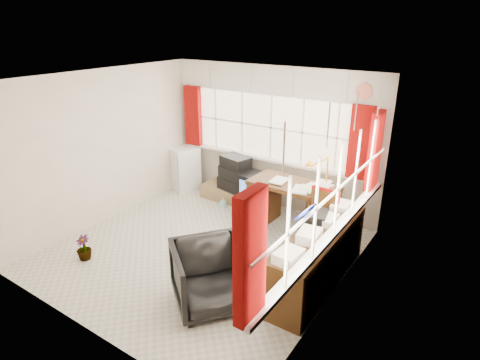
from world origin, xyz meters
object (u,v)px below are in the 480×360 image
Objects in this scene: desk at (292,204)px; mini_fridge at (184,168)px; task_chair at (320,221)px; tv_bench at (237,195)px; desk_lamp at (328,165)px; credenza at (318,257)px; office_chair at (211,276)px; radiator at (254,222)px; crt_tv at (256,187)px.

mini_fridge is at bearing 172.57° from desk.
tv_bench is (-2.02, 0.87, -0.41)m from task_chair.
tv_bench is at bearing 175.63° from desk_lamp.
desk is at bearing 129.61° from credenza.
office_chair is 2.97m from tv_bench.
desk_lamp is at bearing 45.01° from radiator.
task_chair is at bearing 4.59° from radiator.
desk_lamp is at bearing -1.70° from mini_fridge.
crt_tv is at bearing -3.79° from mini_fridge.
credenza is at bearing -70.09° from desk_lamp.
credenza is (0.50, -1.38, -0.72)m from desk_lamp.
task_chair is 1.17× the size of office_chair.
office_chair is at bearing -61.82° from tv_bench.
credenza is 2.75m from tv_bench.
crt_tv is at bearing -17.42° from tv_bench.
desk_lamp is 1.64m from credenza.
credenza reaches higher than desk.
task_chair reaches higher than crt_tv.
office_chair is at bearing -88.46° from desk.
crt_tv is (-1.26, -0.03, -0.64)m from desk_lamp.
desk_lamp is at bearing -4.37° from tv_bench.
crt_tv is at bearing 57.70° from office_chair.
crt_tv is at bearing -178.73° from desk_lamp.
radiator is at bearing -22.31° from mini_fridge.
task_chair is at bearing 111.57° from credenza.
desk_lamp reaches higher than task_chair.
crt_tv is (-0.88, 2.45, 0.08)m from office_chair.
desk_lamp is 2.04m from tv_bench.
task_chair is 1.80× the size of crt_tv.
radiator is (-0.38, -0.57, -0.19)m from desk.
office_chair reaches higher than tv_bench.
task_chair is (0.24, -0.73, -0.58)m from desk_lamp.
radiator is at bearing -134.99° from desk_lamp.
office_chair is 1.72m from radiator.
mini_fridge is at bearing 165.90° from task_chair.
radiator is 0.31× the size of credenza.
desk_lamp is 3.11m from mini_fridge.
desk_lamp is 0.96m from task_chair.
desk_lamp is at bearing 29.44° from desk.
radiator is 1.36m from tv_bench.
credenza is at bearing -33.70° from tv_bench.
tv_bench is at bearing 164.00° from desk.
task_chair is at bearing -23.24° from tv_bench.
task_chair is at bearing -14.10° from mini_fridge.
mini_fridge is (-1.77, 0.12, -0.05)m from crt_tv.
task_chair is 1.61× the size of radiator.
office_chair is 0.61× the size of tv_bench.
crt_tv is at bearing 142.33° from credenza.
tv_bench is 2.50× the size of crt_tv.
radiator is 0.45× the size of tv_bench.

